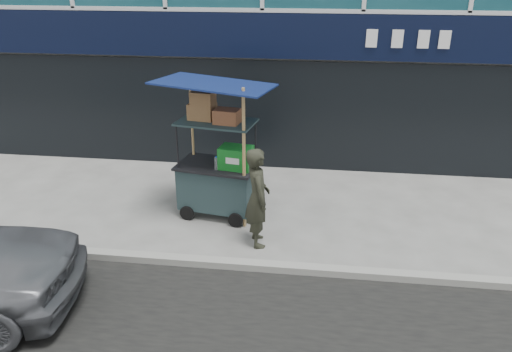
# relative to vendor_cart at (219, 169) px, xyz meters

# --- Properties ---
(ground) EXTENTS (80.00, 80.00, 0.00)m
(ground) POSITION_rel_vendor_cart_xyz_m (0.50, -1.52, -0.89)
(ground) COLOR slate
(ground) RESTS_ON ground
(curb) EXTENTS (80.00, 0.18, 0.12)m
(curb) POSITION_rel_vendor_cart_xyz_m (0.50, -1.72, -0.83)
(curb) COLOR gray
(curb) RESTS_ON ground
(vendor_cart) EXTENTS (2.07, 1.62, 2.54)m
(vendor_cart) POSITION_rel_vendor_cart_xyz_m (0.00, 0.00, 0.00)
(vendor_cart) COLOR #1A2D2D
(vendor_cart) RESTS_ON ground
(vendor_man) EXTENTS (0.57, 0.70, 1.67)m
(vendor_man) POSITION_rel_vendor_cart_xyz_m (0.82, -0.94, -0.05)
(vendor_man) COLOR #26281D
(vendor_man) RESTS_ON ground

